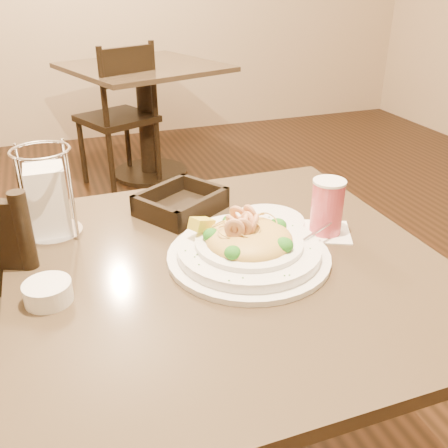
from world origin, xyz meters
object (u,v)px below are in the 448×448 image
object	(u,v)px
bread_basket	(181,204)
dining_chair_far	(120,113)
main_table	(227,348)
side_plate	(268,221)
drink_glass	(327,207)
napkin_caddy	(48,198)
pasta_bowl	(248,246)
background_table	(146,102)
butter_ramekin	(48,292)

from	to	relation	value
bread_basket	dining_chair_far	bearing A→B (deg)	85.60
dining_chair_far	main_table	bearing A→B (deg)	63.13
bread_basket	side_plate	world-z (taller)	bread_basket
drink_glass	side_plate	distance (m)	0.15
main_table	napkin_caddy	size ratio (longest dim) A/B	4.27
main_table	dining_chair_far	bearing A→B (deg)	86.76
pasta_bowl	side_plate	size ratio (longest dim) A/B	2.14
background_table	main_table	bearing A→B (deg)	-97.54
dining_chair_far	pasta_bowl	distance (m)	2.36
pasta_bowl	napkin_caddy	bearing A→B (deg)	145.73
pasta_bowl	butter_ramekin	distance (m)	0.41
dining_chair_far	pasta_bowl	bearing A→B (deg)	64.27
main_table	background_table	bearing A→B (deg)	82.46
drink_glass	butter_ramekin	distance (m)	0.63
main_table	background_table	size ratio (longest dim) A/B	0.79
main_table	side_plate	xyz separation A→B (m)	(0.16, 0.13, 0.25)
main_table	bread_basket	size ratio (longest dim) A/B	3.54
butter_ramekin	drink_glass	bearing A→B (deg)	5.90
pasta_bowl	bread_basket	world-z (taller)	pasta_bowl
pasta_bowl	drink_glass	bearing A→B (deg)	13.08
background_table	butter_ramekin	distance (m)	2.60
dining_chair_far	napkin_caddy	bearing A→B (deg)	53.53
dining_chair_far	bread_basket	distance (m)	2.09
drink_glass	side_plate	size ratio (longest dim) A/B	0.86
dining_chair_far	pasta_bowl	xyz separation A→B (m)	(-0.09, -2.34, 0.30)
main_table	pasta_bowl	distance (m)	0.28
butter_ramekin	side_plate	bearing A→B (deg)	16.51
bread_basket	butter_ramekin	distance (m)	0.45
drink_glass	napkin_caddy	bearing A→B (deg)	160.54
main_table	bread_basket	distance (m)	0.38
napkin_caddy	side_plate	xyz separation A→B (m)	(0.50, -0.12, -0.08)
pasta_bowl	side_plate	xyz separation A→B (m)	(0.11, 0.14, -0.03)
side_plate	drink_glass	bearing A→B (deg)	-39.54
background_table	pasta_bowl	world-z (taller)	pasta_bowl
dining_chair_far	side_plate	size ratio (longest dim) A/B	5.19
pasta_bowl	bread_basket	size ratio (longest dim) A/B	1.51
napkin_caddy	side_plate	world-z (taller)	napkin_caddy
napkin_caddy	butter_ramekin	world-z (taller)	napkin_caddy
drink_glass	napkin_caddy	distance (m)	0.64
napkin_caddy	side_plate	bearing A→B (deg)	-14.07
bread_basket	pasta_bowl	bearing A→B (deg)	-75.24
background_table	pasta_bowl	bearing A→B (deg)	-96.47
background_table	dining_chair_far	xyz separation A→B (m)	(-0.19, -0.14, -0.02)
dining_chair_far	drink_glass	world-z (taller)	dining_chair_far
drink_glass	napkin_caddy	xyz separation A→B (m)	(-0.60, 0.21, 0.02)
pasta_bowl	drink_glass	world-z (taller)	drink_glass
pasta_bowl	background_table	bearing A→B (deg)	83.53
main_table	napkin_caddy	distance (m)	0.54
main_table	butter_ramekin	bearing A→B (deg)	-176.90
main_table	side_plate	world-z (taller)	side_plate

